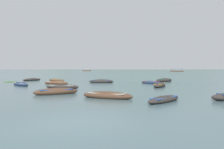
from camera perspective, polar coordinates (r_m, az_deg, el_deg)
ground_plane at (r=1507.48m, az=4.79°, el=1.46°), size 6000.00×6000.00×0.00m
mountain_1 at (r=2370.89m, az=-14.22°, el=4.75°), size 857.89×857.89×273.02m
mountain_2 at (r=2291.90m, az=9.70°, el=8.57°), size 2049.66×2049.66×566.52m
rowboat_0 at (r=13.36m, az=14.41°, el=-6.79°), size 2.82×3.11×0.47m
rowboat_1 at (r=34.40m, az=14.47°, el=-1.58°), size 3.60×3.60×0.72m
rowboat_2 at (r=17.41m, az=-15.43°, el=-4.68°), size 3.67×2.88×0.65m
rowboat_4 at (r=29.36m, az=10.91°, el=-2.23°), size 3.14×3.01×0.49m
rowboat_5 at (r=30.85m, az=-3.01°, el=-1.94°), size 3.83×1.71×0.64m
rowboat_6 at (r=14.49m, az=-1.36°, el=-5.93°), size 3.93×2.11×0.61m
rowboat_7 at (r=28.03m, az=-24.30°, el=-2.48°), size 3.68×3.41×0.55m
rowboat_8 at (r=29.15m, az=-15.45°, el=-2.26°), size 4.03×2.13×0.53m
rowboat_9 at (r=24.27m, az=13.26°, el=-2.97°), size 2.31×3.62×0.58m
rowboat_10 at (r=36.55m, az=-15.35°, el=-1.52°), size 4.05×3.34×0.49m
rowboat_11 at (r=39.10m, az=-21.57°, el=-1.34°), size 2.51×3.98×0.56m
rowboat_13 at (r=22.51m, az=-13.82°, el=-3.34°), size 3.79×1.45×0.55m
ferry_0 at (r=206.66m, az=-7.15°, el=1.08°), size 9.05×3.86×2.54m
ferry_1 at (r=174.30m, az=17.76°, el=0.94°), size 11.14×6.13×2.54m
weed_patch_0 at (r=35.80m, az=-26.51°, el=-1.94°), size 2.66×3.08×0.14m
weed_patch_1 at (r=36.50m, az=-26.84°, el=-1.88°), size 2.63×2.60×0.14m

